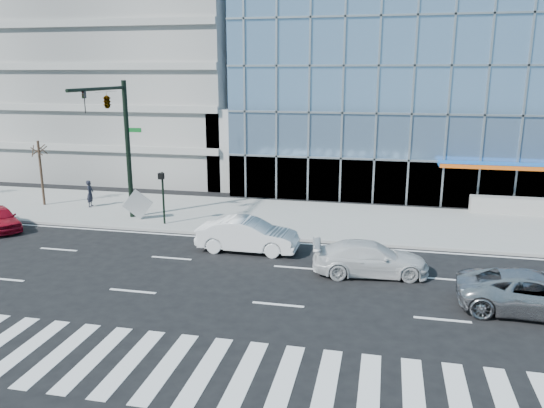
{
  "coord_description": "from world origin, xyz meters",
  "views": [
    {
      "loc": [
        3.71,
        -22.25,
        8.61
      ],
      "look_at": [
        -1.75,
        3.0,
        2.15
      ],
      "focal_mm": 35.0,
      "sensor_mm": 36.0,
      "label": 1
    }
  ],
  "objects_px": {
    "silver_suv": "(534,293)",
    "pedestrian": "(90,194)",
    "traffic_signal": "(114,118)",
    "street_tree_near": "(39,150)",
    "white_suv": "(370,258)",
    "ped_signal_post": "(162,190)",
    "tilted_panel": "(138,204)",
    "white_sedan": "(248,235)"
  },
  "relations": [
    {
      "from": "silver_suv",
      "to": "pedestrian",
      "type": "relative_size",
      "value": 3.15
    },
    {
      "from": "traffic_signal",
      "to": "pedestrian",
      "type": "relative_size",
      "value": 4.64
    },
    {
      "from": "ped_signal_post",
      "to": "pedestrian",
      "type": "xyz_separation_m",
      "value": [
        -6.24,
        2.74,
        -1.13
      ]
    },
    {
      "from": "traffic_signal",
      "to": "tilted_panel",
      "type": "height_order",
      "value": "traffic_signal"
    },
    {
      "from": "silver_suv",
      "to": "pedestrian",
      "type": "xyz_separation_m",
      "value": [
        -24.02,
        10.36,
        0.26
      ]
    },
    {
      "from": "traffic_signal",
      "to": "silver_suv",
      "type": "relative_size",
      "value": 1.48
    },
    {
      "from": "street_tree_near",
      "to": "white_suv",
      "type": "xyz_separation_m",
      "value": [
        21.28,
        -7.58,
        -3.05
      ]
    },
    {
      "from": "traffic_signal",
      "to": "white_suv",
      "type": "bearing_deg",
      "value": -18.02
    },
    {
      "from": "silver_suv",
      "to": "tilted_panel",
      "type": "xyz_separation_m",
      "value": [
        -19.63,
        8.17,
        0.31
      ]
    },
    {
      "from": "ped_signal_post",
      "to": "white_suv",
      "type": "bearing_deg",
      "value": -23.08
    },
    {
      "from": "pedestrian",
      "to": "traffic_signal",
      "type": "bearing_deg",
      "value": -140.07
    },
    {
      "from": "tilted_panel",
      "to": "traffic_signal",
      "type": "bearing_deg",
      "value": -137.93
    },
    {
      "from": "traffic_signal",
      "to": "silver_suv",
      "type": "height_order",
      "value": "traffic_signal"
    },
    {
      "from": "ped_signal_post",
      "to": "pedestrian",
      "type": "bearing_deg",
      "value": 156.27
    },
    {
      "from": "traffic_signal",
      "to": "pedestrian",
      "type": "height_order",
      "value": "traffic_signal"
    },
    {
      "from": "street_tree_near",
      "to": "silver_suv",
      "type": "height_order",
      "value": "street_tree_near"
    },
    {
      "from": "street_tree_near",
      "to": "tilted_panel",
      "type": "xyz_separation_m",
      "value": [
        7.65,
        -2.01,
        -2.71
      ]
    },
    {
      "from": "traffic_signal",
      "to": "white_suv",
      "type": "distance_m",
      "value": 15.97
    },
    {
      "from": "white_sedan",
      "to": "tilted_panel",
      "type": "xyz_separation_m",
      "value": [
        -7.63,
        3.69,
        0.25
      ]
    },
    {
      "from": "silver_suv",
      "to": "pedestrian",
      "type": "bearing_deg",
      "value": 69.59
    },
    {
      "from": "ped_signal_post",
      "to": "silver_suv",
      "type": "xyz_separation_m",
      "value": [
        17.78,
        -7.61,
        -1.39
      ]
    },
    {
      "from": "traffic_signal",
      "to": "street_tree_near",
      "type": "bearing_deg",
      "value": 157.29
    },
    {
      "from": "pedestrian",
      "to": "tilted_panel",
      "type": "height_order",
      "value": "tilted_panel"
    },
    {
      "from": "traffic_signal",
      "to": "ped_signal_post",
      "type": "height_order",
      "value": "traffic_signal"
    },
    {
      "from": "street_tree_near",
      "to": "tilted_panel",
      "type": "height_order",
      "value": "street_tree_near"
    },
    {
      "from": "ped_signal_post",
      "to": "street_tree_near",
      "type": "bearing_deg",
      "value": 164.94
    },
    {
      "from": "silver_suv",
      "to": "white_suv",
      "type": "xyz_separation_m",
      "value": [
        -6.0,
        2.59,
        -0.03
      ]
    },
    {
      "from": "traffic_signal",
      "to": "silver_suv",
      "type": "xyz_separation_m",
      "value": [
        20.28,
        -7.24,
        -5.41
      ]
    },
    {
      "from": "ped_signal_post",
      "to": "tilted_panel",
      "type": "bearing_deg",
      "value": 163.4
    },
    {
      "from": "ped_signal_post",
      "to": "silver_suv",
      "type": "relative_size",
      "value": 0.55
    },
    {
      "from": "white_sedan",
      "to": "white_suv",
      "type": "bearing_deg",
      "value": -106.74
    },
    {
      "from": "silver_suv",
      "to": "tilted_panel",
      "type": "relative_size",
      "value": 4.17
    },
    {
      "from": "ped_signal_post",
      "to": "silver_suv",
      "type": "bearing_deg",
      "value": -23.18
    },
    {
      "from": "white_suv",
      "to": "silver_suv",
      "type": "bearing_deg",
      "value": -121.19
    },
    {
      "from": "street_tree_near",
      "to": "tilted_panel",
      "type": "distance_m",
      "value": 8.36
    },
    {
      "from": "traffic_signal",
      "to": "pedestrian",
      "type": "bearing_deg",
      "value": 140.21
    },
    {
      "from": "street_tree_near",
      "to": "white_suv",
      "type": "bearing_deg",
      "value": -19.6
    },
    {
      "from": "traffic_signal",
      "to": "silver_suv",
      "type": "bearing_deg",
      "value": -19.65
    },
    {
      "from": "white_sedan",
      "to": "tilted_panel",
      "type": "height_order",
      "value": "tilted_panel"
    },
    {
      "from": "street_tree_near",
      "to": "white_suv",
      "type": "relative_size",
      "value": 0.85
    },
    {
      "from": "silver_suv",
      "to": "white_sedan",
      "type": "bearing_deg",
      "value": 72.48
    },
    {
      "from": "pedestrian",
      "to": "tilted_panel",
      "type": "distance_m",
      "value": 4.91
    }
  ]
}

